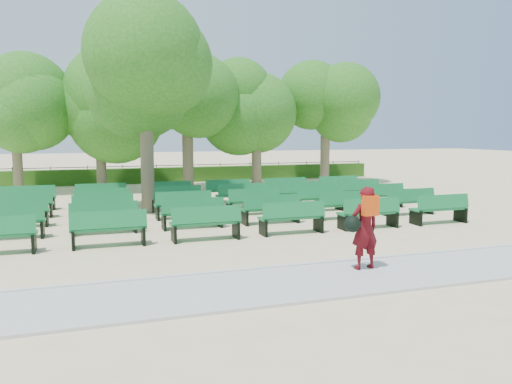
% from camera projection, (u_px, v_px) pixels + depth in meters
% --- Properties ---
extents(ground, '(120.00, 120.00, 0.00)m').
position_uv_depth(ground, '(239.00, 220.00, 17.31)').
color(ground, beige).
extents(paving, '(30.00, 2.20, 0.06)m').
position_uv_depth(paving, '(341.00, 279.00, 10.34)').
color(paving, '#BABBB5').
rests_on(paving, ground).
extents(curb, '(30.00, 0.12, 0.10)m').
position_uv_depth(curb, '(317.00, 264.00, 11.42)').
color(curb, silver).
rests_on(curb, ground).
extents(hedge, '(26.00, 0.70, 0.90)m').
position_uv_depth(hedge, '(174.00, 175.00, 30.44)').
color(hedge, '#285215').
rests_on(hedge, ground).
extents(fence, '(26.00, 0.10, 1.02)m').
position_uv_depth(fence, '(173.00, 181.00, 30.87)').
color(fence, black).
rests_on(fence, ground).
extents(tree_line, '(21.80, 6.80, 7.04)m').
position_uv_depth(tree_line, '(186.00, 189.00, 26.73)').
color(tree_line, '#2F731F').
rests_on(tree_line, ground).
extents(bench_array, '(2.00, 0.69, 1.25)m').
position_uv_depth(bench_array, '(219.00, 214.00, 18.11)').
color(bench_array, '#136E34').
rests_on(bench_array, ground).
extents(tree_among, '(4.89, 4.89, 7.10)m').
position_uv_depth(tree_among, '(145.00, 83.00, 18.45)').
color(tree_among, brown).
rests_on(tree_among, ground).
extents(person, '(0.87, 0.53, 1.82)m').
position_uv_depth(person, '(364.00, 227.00, 10.86)').
color(person, '#4E0B10').
rests_on(person, ground).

